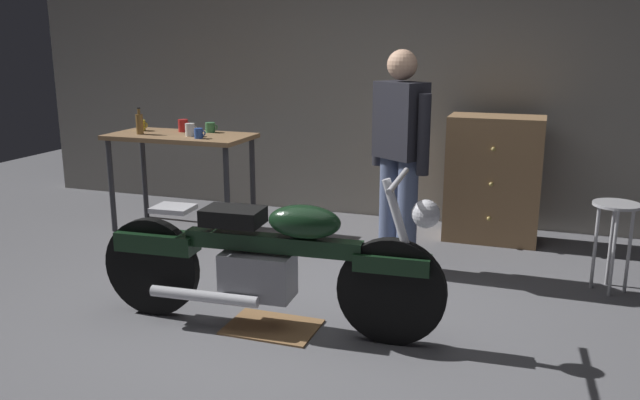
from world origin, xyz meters
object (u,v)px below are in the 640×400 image
Objects in this scene: motorcycle at (268,259)px; mug_green_speckled at (210,127)px; mug_white_ceramic at (190,130)px; mug_red_diner at (183,126)px; mug_blue_enamel at (199,133)px; wooden_dresser at (493,179)px; bottle at (140,123)px; person_standing at (400,152)px; mug_yellow_tall at (141,125)px; shop_stool at (615,223)px.

mug_green_speckled is at bearing 122.89° from motorcycle.
mug_white_ceramic is 0.95× the size of mug_red_diner.
mug_blue_enamel is 0.84× the size of mug_red_diner.
wooden_dresser is 9.08× the size of mug_green_speckled.
bottle reaches higher than mug_blue_enamel.
mug_white_ceramic is at bearing -101.30° from mug_green_speckled.
mug_green_speckled is (-0.09, 0.37, 0.00)m from mug_blue_enamel.
person_standing reaches higher than mug_yellow_tall.
motorcycle is 2.45m from shop_stool.
bottle is (-1.95, 1.60, 0.55)m from motorcycle.
person_standing is 2.02m from mug_green_speckled.
person_standing reaches higher than mug_red_diner.
mug_red_diner is (-2.79, -0.48, 0.41)m from wooden_dresser.
mug_white_ceramic reaches higher than motorcycle.
motorcycle is at bearing -48.38° from mug_white_ceramic.
mug_yellow_tall is at bearing 173.91° from shop_stool.
mug_yellow_tall is 1.09× the size of mug_blue_enamel.
mug_red_diner is at bearing 19.28° from person_standing.
person_standing is 2.64m from mug_yellow_tall.
person_standing is 13.15× the size of mug_red_diner.
mug_blue_enamel is (0.76, -0.26, -0.01)m from mug_yellow_tall.
mug_blue_enamel is at bearing 26.17° from person_standing.
motorcycle is 20.57× the size of mug_blue_enamel.
bottle is (0.13, -0.20, 0.05)m from mug_yellow_tall.
bottle is at bearing -150.41° from mug_green_speckled.
person_standing is 2.49m from bottle.
person_standing is at bearing -177.11° from shop_stool.
mug_yellow_tall reaches higher than motorcycle.
mug_white_ceramic is 1.13× the size of mug_blue_enamel.
wooden_dresser reaches higher than motorcycle.
wooden_dresser is 2.71m from mug_white_ceramic.
mug_white_ceramic is 0.64m from mug_yellow_tall.
shop_stool is 6.01× the size of mug_blue_enamel.
mug_red_diner is (-1.66, 1.86, 0.51)m from motorcycle.
mug_white_ceramic reaches higher than mug_green_speckled.
mug_red_diner is at bearing -170.31° from wooden_dresser.
motorcycle is at bearing 102.22° from person_standing.
wooden_dresser reaches higher than mug_green_speckled.
mug_green_speckled is (-3.43, 0.55, 0.45)m from shop_stool.
mug_red_diner is 1.05× the size of mug_green_speckled.
motorcycle is 2.42m from mug_green_speckled.
mug_yellow_tall is 0.42m from mug_red_diner.
person_standing is 14.35× the size of mug_yellow_tall.
mug_green_speckled is (-2.53, -0.43, 0.40)m from wooden_dresser.
shop_stool is 1.33m from wooden_dresser.
person_standing is 1.27m from wooden_dresser.
bottle is (-0.29, -0.26, 0.04)m from mug_red_diner.
bottle is at bearing -166.50° from wooden_dresser.
mug_yellow_tall is 0.81m from mug_blue_enamel.
shop_stool is 0.58× the size of wooden_dresser.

